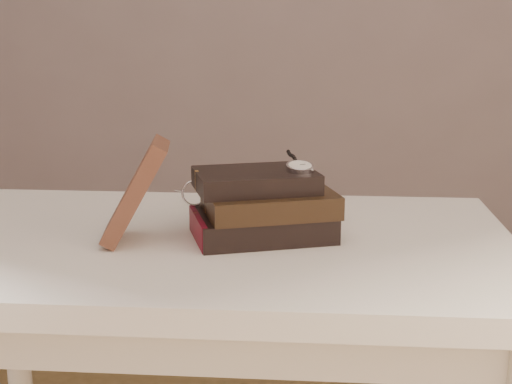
{
  "coord_description": "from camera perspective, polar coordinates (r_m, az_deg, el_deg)",
  "views": [
    {
      "loc": [
        0.17,
        -0.76,
        1.1
      ],
      "look_at": [
        0.08,
        0.36,
        0.82
      ],
      "focal_mm": 50.42,
      "sensor_mm": 36.0,
      "label": 1
    }
  ],
  "objects": [
    {
      "name": "table",
      "position": [
        1.21,
        -3.82,
        -7.73
      ],
      "size": [
        1.0,
        0.6,
        0.75
      ],
      "color": "white",
      "rests_on": "ground"
    },
    {
      "name": "journal",
      "position": [
        1.15,
        -9.52,
        0.09
      ],
      "size": [
        0.12,
        0.12,
        0.17
      ],
      "primitive_type": "cube",
      "rotation": [
        0.0,
        0.51,
        0.15
      ],
      "color": "#43231A",
      "rests_on": "table"
    },
    {
      "name": "book_stack",
      "position": [
        1.16,
        0.55,
        -1.16
      ],
      "size": [
        0.26,
        0.21,
        0.11
      ],
      "color": "black",
      "rests_on": "table"
    },
    {
      "name": "eyeglasses",
      "position": [
        1.21,
        -3.87,
        0.0
      ],
      "size": [
        0.12,
        0.13,
        0.04
      ],
      "color": "silver",
      "rests_on": "book_stack"
    },
    {
      "name": "pocket_watch",
      "position": [
        1.16,
        3.45,
        2.08
      ],
      "size": [
        0.06,
        0.15,
        0.02
      ],
      "color": "silver",
      "rests_on": "book_stack"
    }
  ]
}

